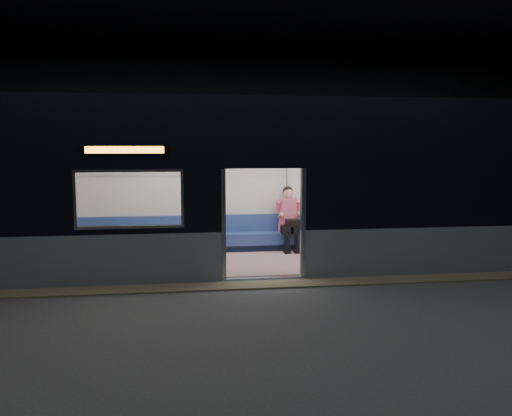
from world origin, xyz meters
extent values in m
cube|color=#47494C|center=(0.00, 0.00, -0.01)|extent=(24.00, 14.00, 0.01)
cube|color=black|center=(0.00, 6.98, 2.50)|extent=(24.00, 0.04, 5.00)
cube|color=#8C7F59|center=(0.00, 0.55, 0.01)|extent=(22.80, 0.50, 0.03)
cube|color=#85949F|center=(4.85, 1.06, 0.45)|extent=(8.30, 0.12, 0.90)
cube|color=black|center=(4.85, 1.06, 2.05)|extent=(8.30, 0.12, 2.30)
cube|color=black|center=(0.00, 1.06, 2.62)|extent=(1.40, 0.12, 1.15)
cube|color=#B7BABC|center=(-0.74, 1.06, 1.02)|extent=(0.08, 0.14, 2.05)
cube|color=#B7BABC|center=(0.74, 1.06, 1.02)|extent=(0.08, 0.14, 2.05)
cube|color=black|center=(-2.45, 0.98, 2.39)|extent=(1.50, 0.04, 0.18)
cube|color=orange|center=(-2.45, 0.97, 2.39)|extent=(1.34, 0.03, 0.12)
cube|color=silver|center=(0.00, 3.94, 1.60)|extent=(18.00, 0.12, 3.20)
cube|color=black|center=(0.00, 2.50, 3.28)|extent=(18.00, 3.00, 0.15)
cube|color=gray|center=(0.00, 2.50, 0.02)|extent=(17.76, 2.76, 0.04)
cube|color=silver|center=(0.00, 2.50, 2.35)|extent=(17.76, 2.76, 0.10)
cube|color=navy|center=(0.00, 3.62, 0.24)|extent=(11.00, 0.48, 0.41)
cube|color=navy|center=(0.00, 3.81, 0.65)|extent=(11.00, 0.10, 0.40)
cube|color=#71525B|center=(-3.30, 1.41, 0.24)|extent=(4.40, 0.48, 0.41)
cube|color=#71525B|center=(3.30, 1.41, 0.24)|extent=(4.40, 0.48, 0.41)
cylinder|color=silver|center=(-0.95, 1.37, 1.17)|extent=(0.04, 0.04, 2.26)
cylinder|color=silver|center=(-0.95, 3.63, 1.17)|extent=(0.04, 0.04, 2.26)
cylinder|color=silver|center=(0.95, 1.37, 1.17)|extent=(0.04, 0.04, 2.26)
cylinder|color=silver|center=(0.95, 3.63, 1.17)|extent=(0.04, 0.04, 2.26)
cylinder|color=silver|center=(0.00, 3.58, 1.95)|extent=(11.00, 0.03, 0.03)
cube|color=black|center=(0.86, 3.38, 0.54)|extent=(0.19, 0.52, 0.18)
cube|color=black|center=(1.09, 3.38, 0.54)|extent=(0.19, 0.52, 0.18)
cylinder|color=black|center=(0.86, 3.14, 0.26)|extent=(0.12, 0.12, 0.43)
cylinder|color=black|center=(1.09, 3.14, 0.26)|extent=(0.12, 0.12, 0.43)
cube|color=#D95D80|center=(0.98, 3.59, 0.56)|extent=(0.44, 0.24, 0.22)
cylinder|color=#D95D80|center=(0.98, 3.62, 0.95)|extent=(0.48, 0.48, 0.57)
sphere|color=tan|center=(0.98, 3.60, 1.35)|extent=(0.23, 0.23, 0.23)
sphere|color=black|center=(0.98, 3.65, 1.40)|extent=(0.24, 0.24, 0.24)
cube|color=black|center=(1.02, 3.29, 0.70)|extent=(0.34, 0.30, 0.15)
cube|color=white|center=(3.18, 3.85, 1.45)|extent=(0.92, 0.03, 0.60)
camera|label=1|loc=(-1.52, -8.67, 2.49)|focal=38.00mm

